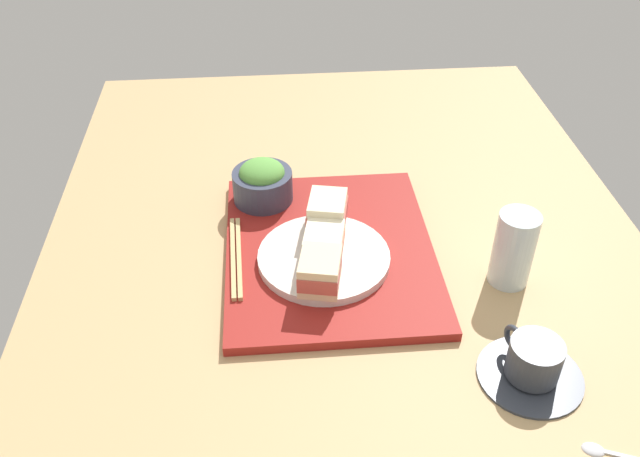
{
  "coord_description": "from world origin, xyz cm",
  "views": [
    {
      "loc": [
        81.89,
        -11.68,
        70.62
      ],
      "look_at": [
        -2.27,
        -4.53,
        5.0
      ],
      "focal_mm": 37.88,
      "sensor_mm": 36.0,
      "label": 1
    }
  ],
  "objects_px": {
    "sandwich_middle": "(324,243)",
    "sandwich_far": "(320,271)",
    "sandwich_plate": "(324,258)",
    "teaspoon": "(605,451)",
    "sandwich_near": "(327,213)",
    "salad_bowl": "(262,182)",
    "drinking_glass": "(514,249)",
    "coffee_cup": "(533,364)",
    "chopsticks_pair": "(236,257)"
  },
  "relations": [
    {
      "from": "sandwich_near",
      "to": "chopsticks_pair",
      "type": "height_order",
      "value": "sandwich_near"
    },
    {
      "from": "sandwich_plate",
      "to": "sandwich_far",
      "type": "height_order",
      "value": "sandwich_far"
    },
    {
      "from": "sandwich_middle",
      "to": "coffee_cup",
      "type": "xyz_separation_m",
      "value": [
        0.24,
        0.25,
        -0.03
      ]
    },
    {
      "from": "teaspoon",
      "to": "sandwich_far",
      "type": "bearing_deg",
      "value": -132.64
    },
    {
      "from": "sandwich_middle",
      "to": "sandwich_near",
      "type": "bearing_deg",
      "value": 170.22
    },
    {
      "from": "coffee_cup",
      "to": "teaspoon",
      "type": "relative_size",
      "value": 1.49
    },
    {
      "from": "sandwich_near",
      "to": "sandwich_middle",
      "type": "relative_size",
      "value": 1.02
    },
    {
      "from": "sandwich_middle",
      "to": "sandwich_far",
      "type": "relative_size",
      "value": 0.99
    },
    {
      "from": "sandwich_plate",
      "to": "salad_bowl",
      "type": "distance_m",
      "value": 0.2
    },
    {
      "from": "sandwich_plate",
      "to": "drinking_glass",
      "type": "distance_m",
      "value": 0.29
    },
    {
      "from": "sandwich_plate",
      "to": "sandwich_far",
      "type": "xyz_separation_m",
      "value": [
        0.07,
        -0.01,
        0.03
      ]
    },
    {
      "from": "sandwich_plate",
      "to": "sandwich_near",
      "type": "distance_m",
      "value": 0.08
    },
    {
      "from": "sandwich_near",
      "to": "salad_bowl",
      "type": "distance_m",
      "value": 0.15
    },
    {
      "from": "sandwich_far",
      "to": "sandwich_middle",
      "type": "bearing_deg",
      "value": 170.22
    },
    {
      "from": "sandwich_plate",
      "to": "coffee_cup",
      "type": "bearing_deg",
      "value": 46.69
    },
    {
      "from": "sandwich_far",
      "to": "salad_bowl",
      "type": "height_order",
      "value": "salad_bowl"
    },
    {
      "from": "sandwich_plate",
      "to": "teaspoon",
      "type": "bearing_deg",
      "value": 40.32
    },
    {
      "from": "chopsticks_pair",
      "to": "coffee_cup",
      "type": "bearing_deg",
      "value": 56.84
    },
    {
      "from": "coffee_cup",
      "to": "teaspoon",
      "type": "xyz_separation_m",
      "value": [
        0.12,
        0.05,
        -0.02
      ]
    },
    {
      "from": "sandwich_near",
      "to": "sandwich_far",
      "type": "xyz_separation_m",
      "value": [
        0.14,
        -0.02,
        -0.0
      ]
    },
    {
      "from": "sandwich_near",
      "to": "salad_bowl",
      "type": "height_order",
      "value": "salad_bowl"
    },
    {
      "from": "teaspoon",
      "to": "sandwich_middle",
      "type": "bearing_deg",
      "value": -139.68
    },
    {
      "from": "sandwich_middle",
      "to": "salad_bowl",
      "type": "distance_m",
      "value": 0.2
    },
    {
      "from": "sandwich_plate",
      "to": "teaspoon",
      "type": "xyz_separation_m",
      "value": [
        0.36,
        0.31,
        -0.02
      ]
    },
    {
      "from": "sandwich_far",
      "to": "chopsticks_pair",
      "type": "bearing_deg",
      "value": -123.83
    },
    {
      "from": "sandwich_near",
      "to": "salad_bowl",
      "type": "relative_size",
      "value": 0.83
    },
    {
      "from": "sandwich_far",
      "to": "chopsticks_pair",
      "type": "height_order",
      "value": "sandwich_far"
    },
    {
      "from": "sandwich_plate",
      "to": "drinking_glass",
      "type": "relative_size",
      "value": 1.68
    },
    {
      "from": "chopsticks_pair",
      "to": "drinking_glass",
      "type": "distance_m",
      "value": 0.43
    },
    {
      "from": "sandwich_near",
      "to": "coffee_cup",
      "type": "height_order",
      "value": "sandwich_near"
    },
    {
      "from": "sandwich_plate",
      "to": "teaspoon",
      "type": "distance_m",
      "value": 0.47
    },
    {
      "from": "sandwich_far",
      "to": "chopsticks_pair",
      "type": "relative_size",
      "value": 0.44
    },
    {
      "from": "sandwich_far",
      "to": "coffee_cup",
      "type": "bearing_deg",
      "value": 57.15
    },
    {
      "from": "coffee_cup",
      "to": "drinking_glass",
      "type": "bearing_deg",
      "value": 171.45
    },
    {
      "from": "sandwich_far",
      "to": "chopsticks_pair",
      "type": "distance_m",
      "value": 0.16
    },
    {
      "from": "sandwich_near",
      "to": "sandwich_far",
      "type": "relative_size",
      "value": 1.01
    },
    {
      "from": "drinking_glass",
      "to": "teaspoon",
      "type": "bearing_deg",
      "value": 4.3
    },
    {
      "from": "sandwich_middle",
      "to": "teaspoon",
      "type": "relative_size",
      "value": 0.9
    },
    {
      "from": "teaspoon",
      "to": "salad_bowl",
      "type": "bearing_deg",
      "value": -143.54
    },
    {
      "from": "sandwich_middle",
      "to": "sandwich_plate",
      "type": "bearing_deg",
      "value": 180.0
    },
    {
      "from": "sandwich_plate",
      "to": "sandwich_near",
      "type": "xyz_separation_m",
      "value": [
        -0.07,
        0.01,
        0.04
      ]
    },
    {
      "from": "sandwich_far",
      "to": "drinking_glass",
      "type": "distance_m",
      "value": 0.29
    },
    {
      "from": "sandwich_near",
      "to": "salad_bowl",
      "type": "xyz_separation_m",
      "value": [
        -0.11,
        -0.1,
        -0.01
      ]
    },
    {
      "from": "chopsticks_pair",
      "to": "drinking_glass",
      "type": "height_order",
      "value": "drinking_glass"
    },
    {
      "from": "chopsticks_pair",
      "to": "drinking_glass",
      "type": "bearing_deg",
      "value": 81.19
    },
    {
      "from": "chopsticks_pair",
      "to": "coffee_cup",
      "type": "height_order",
      "value": "coffee_cup"
    },
    {
      "from": "salad_bowl",
      "to": "chopsticks_pair",
      "type": "distance_m",
      "value": 0.17
    },
    {
      "from": "coffee_cup",
      "to": "sandwich_middle",
      "type": "bearing_deg",
      "value": -133.31
    },
    {
      "from": "sandwich_plate",
      "to": "sandwich_near",
      "type": "relative_size",
      "value": 2.41
    },
    {
      "from": "sandwich_plate",
      "to": "sandwich_far",
      "type": "distance_m",
      "value": 0.08
    }
  ]
}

